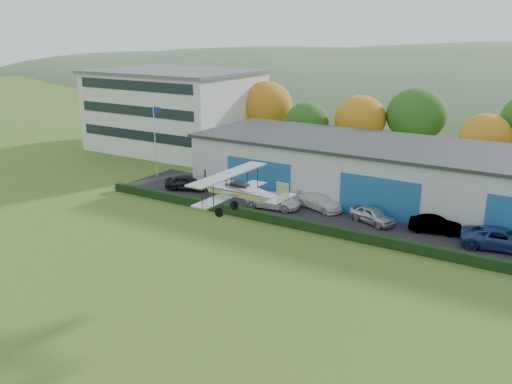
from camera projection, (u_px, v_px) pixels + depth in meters
The scene contains 16 objects.
ground at pixel (160, 311), 31.35m from camera, with size 300.00×300.00×0.00m, color #436720.
apron at pixel (351, 217), 46.86m from camera, with size 48.00×9.00×0.05m, color black.
hedge at pixel (327, 230), 42.86m from camera, with size 46.00×0.60×0.80m, color black.
hangar at pixel (401, 173), 50.75m from camera, with size 40.60×12.60×5.30m.
office_block at pixel (176, 110), 72.47m from camera, with size 20.60×15.60×10.40m.
flagpole at pixel (156, 134), 57.92m from camera, with size 1.05×0.10×8.00m.
tree_belt at pixel (402, 119), 62.26m from camera, with size 75.70×13.22×10.12m.
distant_hills at pixel (490, 136), 150.95m from camera, with size 430.00×196.00×56.00m.
car_0 at pixel (187, 183), 54.50m from camera, with size 1.75×4.35×1.48m, color black.
car_1 at pixel (236, 187), 53.18m from camera, with size 1.48×4.23×1.39m, color silver.
car_2 at pixel (274, 200), 49.05m from camera, with size 2.25×4.89×1.36m, color silver.
car_3 at pixel (319, 201), 48.77m from camera, with size 1.92×4.73×1.37m, color silver.
car_4 at pixel (372, 215), 45.23m from camera, with size 1.64×4.08×1.39m, color silver.
car_5 at pixel (435, 225), 43.02m from camera, with size 1.41×4.03×1.33m, color gray.
car_6 at pixel (501, 239), 39.90m from camera, with size 2.59×5.61×1.56m, color navy.
biplane at pixel (241, 190), 33.64m from camera, with size 6.20×7.05×2.66m.
Camera 1 is at (19.56, -20.83, 15.62)m, focal length 38.24 mm.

